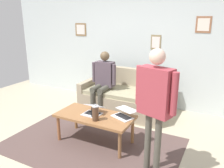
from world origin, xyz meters
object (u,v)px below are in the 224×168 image
at_px(couch, 125,98).
at_px(person_standing, 155,98).
at_px(coffee_table, 95,118).
at_px(laptop_left, 93,111).
at_px(laptop_center, 124,114).
at_px(french_press, 95,113).
at_px(person_seated, 103,79).

bearing_deg(couch, person_standing, 124.29).
distance_m(coffee_table, laptop_left, 0.11).
bearing_deg(couch, laptop_center, 113.83).
distance_m(coffee_table, french_press, 0.26).
relative_size(laptop_center, person_standing, 0.25).
bearing_deg(french_press, laptop_center, -136.44).
bearing_deg(laptop_center, person_standing, 142.22).
distance_m(laptop_center, person_standing, 0.94).
bearing_deg(coffee_table, french_press, 125.00).
distance_m(laptop_left, person_standing, 1.27).
relative_size(couch, laptop_center, 4.29).
xyz_separation_m(couch, laptop_left, (-0.05, 1.33, 0.21)).
bearing_deg(laptop_center, laptop_left, 14.11).
bearing_deg(french_press, coffee_table, -55.00).
bearing_deg(person_seated, person_standing, 136.58).
xyz_separation_m(laptop_center, french_press, (0.32, 0.31, 0.08)).
xyz_separation_m(laptop_left, person_standing, (-1.10, 0.35, 0.52)).
relative_size(laptop_left, person_standing, 0.19).
relative_size(couch, laptop_left, 5.61).
xyz_separation_m(laptop_center, person_seated, (0.92, -0.98, 0.22)).
distance_m(laptop_left, person_seated, 1.20).
bearing_deg(person_seated, coffee_table, 113.34).
bearing_deg(laptop_center, couch, -66.17).
relative_size(french_press, person_standing, 0.16).
xyz_separation_m(person_standing, person_seated, (1.54, -1.46, -0.31)).
distance_m(coffee_table, laptop_center, 0.47).
bearing_deg(person_seated, laptop_left, 111.62).
xyz_separation_m(couch, coffee_table, (-0.10, 1.35, 0.11)).
relative_size(coffee_table, person_standing, 0.76).
relative_size(person_standing, person_seated, 1.26).
relative_size(laptop_left, laptop_center, 0.77).
bearing_deg(couch, person_seated, 30.08).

